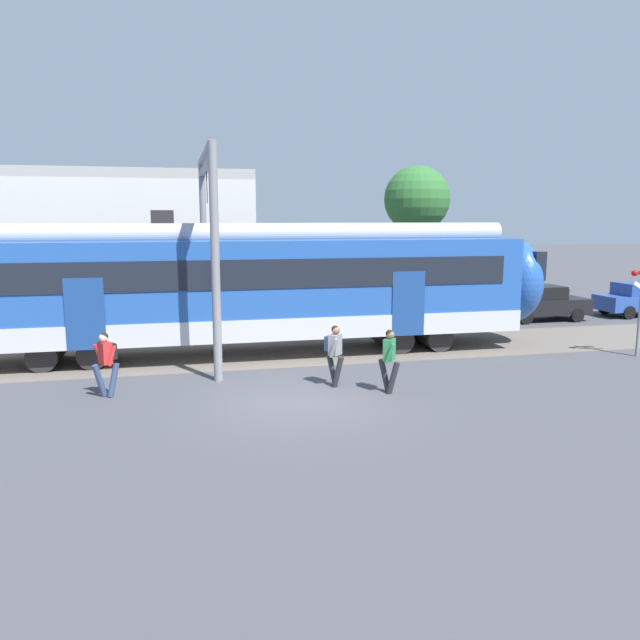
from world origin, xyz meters
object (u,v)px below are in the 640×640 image
pedestrian_red (106,359)px  parked_car_blue (640,299)px  pedestrian_grey (334,350)px  pedestrian_green (389,356)px  parked_car_black (542,303)px

pedestrian_red → parked_car_blue: pedestrian_red is taller
pedestrian_grey → pedestrian_green: bearing=-38.2°
pedestrian_red → parked_car_black: 19.32m
pedestrian_red → pedestrian_grey: (5.86, -0.31, 0.00)m
parked_car_black → pedestrian_red: bearing=-154.9°
pedestrian_green → parked_car_blue: (15.63, 9.64, -0.18)m
parked_car_blue → parked_car_black: bearing=-177.9°
parked_car_black → pedestrian_green: bearing=-137.8°
pedestrian_red → parked_car_blue: bearing=20.3°
pedestrian_red → pedestrian_grey: same height
pedestrian_grey → parked_car_blue: pedestrian_grey is taller
pedestrian_green → parked_car_black: bearing=42.2°
pedestrian_red → pedestrian_grey: bearing=-3.0°
parked_car_black → parked_car_blue: size_ratio=0.99×
pedestrian_grey → parked_car_black: pedestrian_grey is taller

